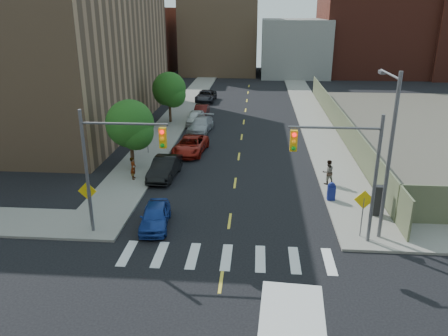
% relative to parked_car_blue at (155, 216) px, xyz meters
% --- Properties ---
extents(ground, '(160.00, 160.00, 0.00)m').
position_rel_parked_car_blue_xyz_m(ground, '(4.20, -7.00, -0.66)').
color(ground, black).
rests_on(ground, ground).
extents(sidewalk_nw, '(3.50, 73.00, 0.15)m').
position_rel_parked_car_blue_xyz_m(sidewalk_nw, '(-3.55, 34.50, -0.58)').
color(sidewalk_nw, gray).
rests_on(sidewalk_nw, ground).
extents(sidewalk_ne, '(3.50, 73.00, 0.15)m').
position_rel_parked_car_blue_xyz_m(sidewalk_ne, '(11.95, 34.50, -0.58)').
color(sidewalk_ne, gray).
rests_on(sidewalk_ne, ground).
extents(fence_north, '(0.12, 44.00, 2.50)m').
position_rel_parked_car_blue_xyz_m(fence_north, '(13.80, 21.00, 0.59)').
color(fence_north, '#616748').
rests_on(fence_north, ground).
extents(building_nw, '(22.00, 30.00, 16.00)m').
position_rel_parked_car_blue_xyz_m(building_nw, '(-17.80, 23.00, 7.34)').
color(building_nw, '#8C6B4C').
rests_on(building_nw, ground).
extents(bg_bldg_west, '(14.00, 18.00, 12.00)m').
position_rel_parked_car_blue_xyz_m(bg_bldg_west, '(-17.80, 63.00, 5.34)').
color(bg_bldg_west, '#592319').
rests_on(bg_bldg_west, ground).
extents(bg_bldg_midwest, '(14.00, 16.00, 15.00)m').
position_rel_parked_car_blue_xyz_m(bg_bldg_midwest, '(-1.80, 65.00, 6.84)').
color(bg_bldg_midwest, '#8C6B4C').
rests_on(bg_bldg_midwest, ground).
extents(bg_bldg_center, '(12.00, 16.00, 10.00)m').
position_rel_parked_car_blue_xyz_m(bg_bldg_center, '(12.20, 63.00, 4.34)').
color(bg_bldg_center, gray).
rests_on(bg_bldg_center, ground).
extents(bg_bldg_east, '(18.00, 18.00, 16.00)m').
position_rel_parked_car_blue_xyz_m(bg_bldg_east, '(26.20, 65.00, 7.34)').
color(bg_bldg_east, '#592319').
rests_on(bg_bldg_east, ground).
extents(signal_nw, '(4.59, 0.30, 7.00)m').
position_rel_parked_car_blue_xyz_m(signal_nw, '(-1.78, -1.00, 3.87)').
color(signal_nw, '#59595E').
rests_on(signal_nw, ground).
extents(signal_ne, '(4.59, 0.30, 7.00)m').
position_rel_parked_car_blue_xyz_m(signal_ne, '(10.18, -1.00, 3.87)').
color(signal_ne, '#59595E').
rests_on(signal_ne, ground).
extents(streetlight_ne, '(0.25, 3.70, 9.00)m').
position_rel_parked_car_blue_xyz_m(streetlight_ne, '(12.40, -0.10, 4.56)').
color(streetlight_ne, '#59595E').
rests_on(streetlight_ne, ground).
extents(warn_sign_nw, '(1.06, 0.06, 2.83)m').
position_rel_parked_car_blue_xyz_m(warn_sign_nw, '(-3.60, -0.50, 1.34)').
color(warn_sign_nw, '#59595E').
rests_on(warn_sign_nw, ground).
extents(warn_sign_ne, '(1.06, 0.06, 2.83)m').
position_rel_parked_car_blue_xyz_m(warn_sign_ne, '(11.40, -0.50, 1.34)').
color(warn_sign_ne, '#59595E').
rests_on(warn_sign_ne, ground).
extents(warn_sign_midwest, '(1.06, 0.06, 2.83)m').
position_rel_parked_car_blue_xyz_m(warn_sign_midwest, '(-3.60, 13.00, 1.34)').
color(warn_sign_midwest, '#59595E').
rests_on(warn_sign_midwest, ground).
extents(tree_west_near, '(3.66, 3.64, 5.52)m').
position_rel_parked_car_blue_xyz_m(tree_west_near, '(-3.80, 9.05, 2.82)').
color(tree_west_near, '#332114').
rests_on(tree_west_near, ground).
extents(tree_west_far, '(3.66, 3.64, 5.52)m').
position_rel_parked_car_blue_xyz_m(tree_west_far, '(-3.80, 24.05, 2.82)').
color(tree_west_far, '#332114').
rests_on(tree_west_far, ground).
extents(parked_car_blue, '(1.93, 4.00, 1.32)m').
position_rel_parked_car_blue_xyz_m(parked_car_blue, '(0.00, 0.00, 0.00)').
color(parked_car_blue, navy).
rests_on(parked_car_blue, ground).
extents(parked_car_black, '(1.93, 4.74, 1.53)m').
position_rel_parked_car_blue_xyz_m(parked_car_black, '(-1.03, 7.70, 0.11)').
color(parked_car_black, black).
rests_on(parked_car_black, ground).
extents(parked_car_red, '(2.88, 5.37, 1.43)m').
position_rel_parked_car_blue_xyz_m(parked_car_red, '(0.00, 13.59, 0.06)').
color(parked_car_red, maroon).
rests_on(parked_car_red, ground).
extents(parked_car_silver, '(2.51, 5.13, 1.44)m').
position_rel_parked_car_blue_xyz_m(parked_car_silver, '(0.00, 20.65, 0.06)').
color(parked_car_silver, '#9DA0A5').
rests_on(parked_car_silver, ground).
extents(parked_car_white, '(1.75, 4.33, 1.47)m').
position_rel_parked_car_blue_xyz_m(parked_car_white, '(-0.96, 23.59, 0.08)').
color(parked_car_white, silver).
rests_on(parked_car_white, ground).
extents(parked_car_maroon, '(1.49, 4.17, 1.37)m').
position_rel_parked_car_blue_xyz_m(parked_car_maroon, '(-0.78, 27.00, 0.03)').
color(parked_car_maroon, '#45100D').
rests_on(parked_car_maroon, ground).
extents(parked_car_grey, '(2.60, 5.34, 1.46)m').
position_rel_parked_car_blue_xyz_m(parked_car_grey, '(-1.30, 36.05, 0.07)').
color(parked_car_grey, black).
rests_on(parked_car_grey, ground).
extents(mailbox, '(0.50, 0.38, 1.19)m').
position_rel_parked_car_blue_xyz_m(mailbox, '(10.55, 4.23, 0.07)').
color(mailbox, navy).
rests_on(mailbox, sidewalk_ne).
extents(payphone, '(0.56, 0.46, 1.85)m').
position_rel_parked_car_blue_xyz_m(payphone, '(12.95, 2.24, 0.42)').
color(payphone, black).
rests_on(payphone, sidewalk_ne).
extents(pedestrian_west, '(0.45, 0.63, 1.64)m').
position_rel_parked_car_blue_xyz_m(pedestrian_west, '(-3.17, 6.88, 0.31)').
color(pedestrian_west, gray).
rests_on(pedestrian_west, sidewalk_nw).
extents(pedestrian_east, '(1.01, 0.88, 1.76)m').
position_rel_parked_car_blue_xyz_m(pedestrian_east, '(10.71, 6.99, 0.37)').
color(pedestrian_east, gray).
rests_on(pedestrian_east, sidewalk_ne).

